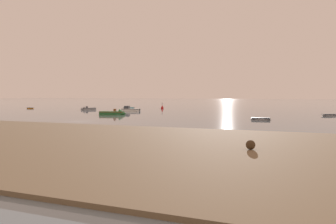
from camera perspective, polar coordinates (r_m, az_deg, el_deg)
name	(u,v)px	position (r m, az deg, el deg)	size (l,w,h in m)	color
ground_plane	(80,121)	(59.53, -15.17, -1.61)	(800.00, 800.00, 0.00)	slate
tidal_rock_left	(251,145)	(27.04, 14.26, -5.60)	(0.76, 0.76, 0.76)	#402F1E
rowboat_moored_0	(329,115)	(81.61, 26.41, -0.50)	(3.71, 3.18, 0.58)	gray
rowboat_moored_1	(261,119)	(63.53, 15.94, -1.19)	(3.81, 1.67, 0.58)	gray
motorboat_moored_0	(127,108)	(111.36, -7.19, 0.67)	(3.26, 4.62, 1.67)	#197084
motorboat_moored_1	(115,113)	(78.62, -9.20, -0.24)	(6.75, 3.56, 2.21)	#23602D
rowboat_moored_2	(30,108)	(122.65, -22.99, 0.61)	(3.26, 1.40, 0.50)	orange
motorboat_moored_2	(128,110)	(95.17, -7.05, 0.35)	(6.34, 3.03, 2.32)	white
motorboat_moored_3	(87,109)	(106.63, -14.08, 0.50)	(3.70, 5.41, 1.76)	gray
channel_buoy	(162,107)	(112.22, -1.02, 0.82)	(0.90, 0.90, 2.30)	red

